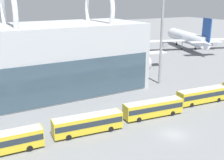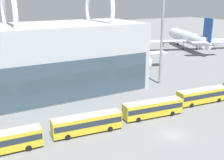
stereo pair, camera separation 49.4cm
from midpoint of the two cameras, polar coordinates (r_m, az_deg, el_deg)
The scene contains 8 objects.
ground_plane at distance 51.56m, azimuth 12.19°, elevation -10.78°, with size 440.00×440.00×0.00m, color slate.
airliner_at_gate_far at distance 91.53m, azimuth 1.92°, elevation 5.62°, with size 32.13×36.57×14.42m.
airliner_parked_remote at distance 133.14m, azimuth 15.20°, elevation 8.23°, with size 41.37×39.65×15.25m.
shuttle_bus_0 at distance 47.32m, azimuth -21.84°, elevation -11.65°, with size 12.72×3.43×3.31m.
shuttle_bus_1 at distance 50.42m, azimuth -5.21°, elevation -8.65°, with size 12.79×3.96×3.31m.
shuttle_bus_2 at distance 57.31m, azimuth 8.13°, elevation -5.56°, with size 12.80×4.10×3.31m.
shuttle_bus_3 at distance 67.08m, azimuth 17.67°, elevation -2.87°, with size 12.78×3.88×3.31m.
floodlight_mast at distance 76.49m, azimuth 9.95°, elevation 10.81°, with size 2.07×2.07×28.19m.
Camera 1 is at (-31.75, -33.31, 23.38)m, focal length 45.00 mm.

